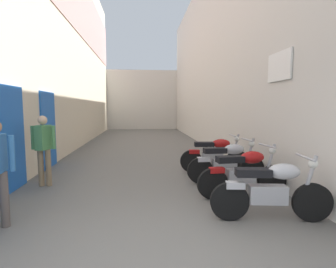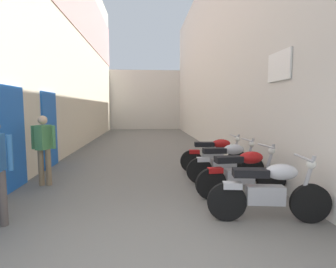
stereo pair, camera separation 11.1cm
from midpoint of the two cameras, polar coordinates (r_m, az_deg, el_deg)
The scene contains 9 objects.
ground_plane at distance 10.02m, azimuth -4.61°, elevation -4.31°, with size 35.10×35.10×0.00m, color #66635E.
building_left at distance 12.50m, azimuth -19.50°, elevation 18.15°, with size 0.45×19.10×8.93m.
building_right at distance 12.45m, azimuth 9.74°, elevation 15.75°, with size 0.45×19.10×7.86m.
building_far_end at distance 22.42m, azimuth -4.86°, elevation 7.32°, with size 8.63×2.00×4.76m, color beige.
motorcycle_nearest at distance 4.36m, azimuth 21.85°, elevation -11.20°, with size 1.84×0.58×1.04m.
motorcycle_second at distance 5.34m, azimuth 16.46°, elevation -7.95°, with size 1.85×0.58×1.04m.
motorcycle_third at distance 6.27m, azimuth 13.07°, elevation -5.84°, with size 1.85×0.58×1.04m.
motorcycle_fourth at distance 7.22m, azimuth 10.59°, elevation -4.27°, with size 1.85×0.58×1.04m.
pedestrian_mid_alley at distance 6.43m, azimuth -24.95°, elevation -2.18°, with size 0.52×0.39×1.57m.
Camera 2 is at (0.01, -2.32, 1.74)m, focal length 28.04 mm.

